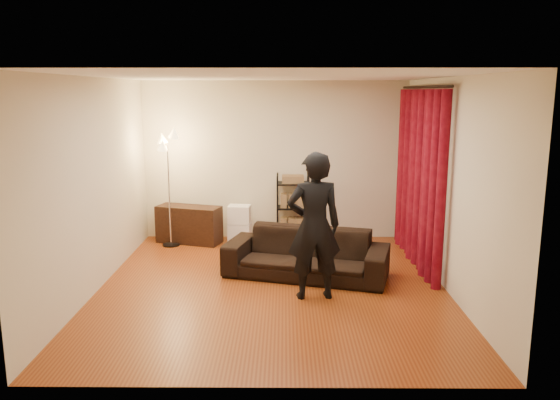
{
  "coord_description": "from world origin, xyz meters",
  "views": [
    {
      "loc": [
        0.15,
        -6.81,
        2.52
      ],
      "look_at": [
        0.1,
        0.3,
        1.1
      ],
      "focal_mm": 35.0,
      "sensor_mm": 36.0,
      "label": 1
    }
  ],
  "objects_px": {
    "person": "(314,226)",
    "wire_shelf": "(293,208)",
    "media_cabinet": "(189,224)",
    "floor_lamp": "(169,190)",
    "sofa": "(306,254)",
    "storage_boxes": "(240,223)"
  },
  "relations": [
    {
      "from": "wire_shelf",
      "to": "floor_lamp",
      "type": "bearing_deg",
      "value": -148.39
    },
    {
      "from": "sofa",
      "to": "person",
      "type": "distance_m",
      "value": 0.99
    },
    {
      "from": "sofa",
      "to": "media_cabinet",
      "type": "bearing_deg",
      "value": 153.8
    },
    {
      "from": "media_cabinet",
      "to": "storage_boxes",
      "type": "relative_size",
      "value": 1.72
    },
    {
      "from": "sofa",
      "to": "person",
      "type": "xyz_separation_m",
      "value": [
        0.06,
        -0.79,
        0.59
      ]
    },
    {
      "from": "person",
      "to": "sofa",
      "type": "bearing_deg",
      "value": -93.57
    },
    {
      "from": "sofa",
      "to": "floor_lamp",
      "type": "distance_m",
      "value": 2.72
    },
    {
      "from": "sofa",
      "to": "wire_shelf",
      "type": "distance_m",
      "value": 1.88
    },
    {
      "from": "media_cabinet",
      "to": "storage_boxes",
      "type": "distance_m",
      "value": 0.85
    },
    {
      "from": "person",
      "to": "media_cabinet",
      "type": "bearing_deg",
      "value": -59.55
    },
    {
      "from": "sofa",
      "to": "person",
      "type": "relative_size",
      "value": 1.22
    },
    {
      "from": "person",
      "to": "media_cabinet",
      "type": "xyz_separation_m",
      "value": [
        -1.97,
        2.49,
        -0.6
      ]
    },
    {
      "from": "person",
      "to": "floor_lamp",
      "type": "height_order",
      "value": "floor_lamp"
    },
    {
      "from": "floor_lamp",
      "to": "wire_shelf",
      "type": "bearing_deg",
      "value": 9.92
    },
    {
      "from": "storage_boxes",
      "to": "floor_lamp",
      "type": "bearing_deg",
      "value": -164.91
    },
    {
      "from": "person",
      "to": "storage_boxes",
      "type": "relative_size",
      "value": 2.92
    },
    {
      "from": "sofa",
      "to": "media_cabinet",
      "type": "height_order",
      "value": "sofa"
    },
    {
      "from": "person",
      "to": "wire_shelf",
      "type": "xyz_separation_m",
      "value": [
        -0.22,
        2.65,
        -0.34
      ]
    },
    {
      "from": "sofa",
      "to": "storage_boxes",
      "type": "xyz_separation_m",
      "value": [
        -1.06,
        1.81,
        -0.01
      ]
    },
    {
      "from": "storage_boxes",
      "to": "wire_shelf",
      "type": "height_order",
      "value": "wire_shelf"
    },
    {
      "from": "sofa",
      "to": "storage_boxes",
      "type": "bearing_deg",
      "value": 136.02
    },
    {
      "from": "person",
      "to": "storage_boxes",
      "type": "bearing_deg",
      "value": -74.46
    }
  ]
}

